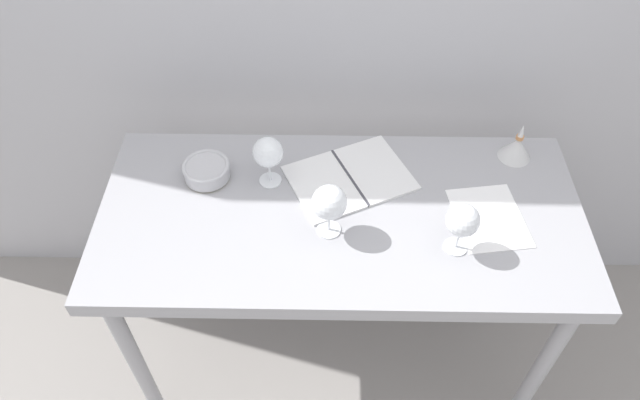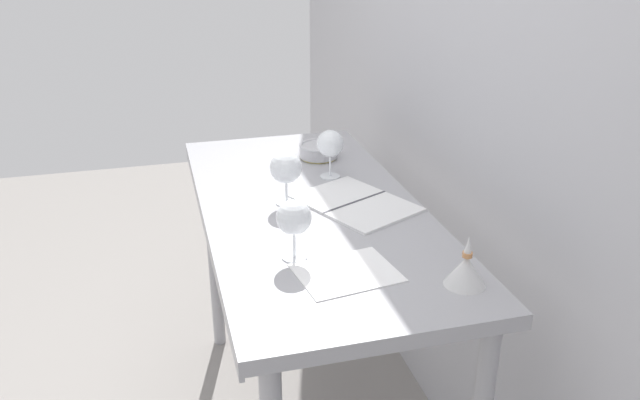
% 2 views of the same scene
% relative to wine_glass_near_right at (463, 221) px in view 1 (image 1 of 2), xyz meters
% --- Properties ---
extents(ground_plane, '(6.00, 6.00, 0.00)m').
position_rel_wine_glass_near_right_xyz_m(ground_plane, '(-0.31, 0.13, -1.01)').
color(ground_plane, gray).
extents(steel_counter, '(1.40, 0.65, 0.90)m').
position_rel_wine_glass_near_right_xyz_m(steel_counter, '(-0.31, 0.12, -0.22)').
color(steel_counter, '#9F9FA4').
rests_on(steel_counter, ground_plane).
extents(wine_glass_near_right, '(0.09, 0.09, 0.16)m').
position_rel_wine_glass_near_right_xyz_m(wine_glass_near_right, '(0.00, 0.00, 0.00)').
color(wine_glass_near_right, white).
rests_on(wine_glass_near_right, steel_counter).
extents(wine_glass_near_center, '(0.10, 0.10, 0.16)m').
position_rel_wine_glass_near_right_xyz_m(wine_glass_near_center, '(-0.35, 0.05, 0.00)').
color(wine_glass_near_center, white).
rests_on(wine_glass_near_center, steel_counter).
extents(wine_glass_far_left, '(0.09, 0.09, 0.16)m').
position_rel_wine_glass_near_right_xyz_m(wine_glass_far_left, '(-0.52, 0.24, 0.00)').
color(wine_glass_far_left, white).
rests_on(wine_glass_far_left, steel_counter).
extents(open_notebook, '(0.42, 0.38, 0.01)m').
position_rel_wine_glass_near_right_xyz_m(open_notebook, '(-0.28, 0.26, -0.11)').
color(open_notebook, white).
rests_on(open_notebook, steel_counter).
extents(tasting_sheet_upper, '(0.22, 0.26, 0.00)m').
position_rel_wine_glass_near_right_xyz_m(tasting_sheet_upper, '(0.11, 0.11, -0.11)').
color(tasting_sheet_upper, white).
rests_on(tasting_sheet_upper, steel_counter).
extents(tasting_bowl, '(0.14, 0.14, 0.05)m').
position_rel_wine_glass_near_right_xyz_m(tasting_bowl, '(-0.71, 0.25, -0.08)').
color(tasting_bowl, '#DBCC66').
rests_on(tasting_bowl, steel_counter).
extents(decanter_funnel, '(0.10, 0.10, 0.13)m').
position_rel_wine_glass_near_right_xyz_m(decanter_funnel, '(0.23, 0.36, -0.07)').
color(decanter_funnel, silver).
rests_on(decanter_funnel, steel_counter).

